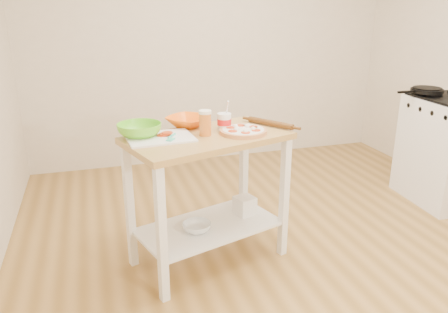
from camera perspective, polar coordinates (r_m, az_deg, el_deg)
name	(u,v)px	position (r m, az deg, el deg)	size (l,w,h in m)	color
room_shell	(312,63)	(2.77, 11.37, 11.92)	(4.04, 4.54, 2.74)	#A57B3D
prep_island	(208,173)	(2.86, -2.07, -2.21)	(1.14, 0.83, 0.90)	tan
skillet	(426,91)	(4.26, 24.91, 7.81)	(0.43, 0.27, 0.03)	black
pizza	(243,131)	(2.82, 2.52, 3.40)	(0.31, 0.31, 0.05)	#E59F62
cutting_board	(160,137)	(2.73, -8.41, 2.50)	(0.42, 0.33, 0.04)	white
spatula	(171,138)	(2.68, -6.91, 2.47)	(0.09, 0.15, 0.01)	#3CCCA8
knife	(139,133)	(2.80, -11.01, 2.97)	(0.20, 0.21, 0.01)	silver
orange_bowl	(188,121)	(2.99, -4.72, 4.62)	(0.27, 0.27, 0.07)	orange
green_bowl	(140,130)	(2.78, -10.98, 3.39)	(0.28, 0.28, 0.09)	#65D026
beer_pint	(205,123)	(2.75, -2.48, 4.42)	(0.08, 0.08, 0.16)	orange
yogurt_tub	(224,122)	(2.88, 0.03, 4.58)	(0.09, 0.09, 0.20)	white
rolling_pin	(271,123)	(2.99, 6.10, 4.32)	(0.04, 0.04, 0.35)	brown
shelf_glass_bowl	(197,227)	(2.93, -3.56, -9.20)	(0.19, 0.19, 0.06)	silver
shelf_bin	(245,205)	(3.15, 2.72, -6.39)	(0.13, 0.13, 0.13)	white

